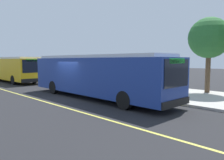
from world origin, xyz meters
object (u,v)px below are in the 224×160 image
(waiting_bench, at_px, (142,84))
(pedestrian_commuter, at_px, (148,81))
(route_sign_post, at_px, (145,70))
(transit_bus_main, at_px, (96,75))
(transit_bus_second, at_px, (12,68))

(waiting_bench, distance_m, pedestrian_commuter, 2.72)
(route_sign_post, height_order, pedestrian_commuter, route_sign_post)
(transit_bus_main, relative_size, pedestrian_commuter, 7.36)
(transit_bus_main, distance_m, pedestrian_commuter, 3.86)
(transit_bus_second, xyz_separation_m, waiting_bench, (16.07, 4.93, -0.98))
(transit_bus_second, xyz_separation_m, route_sign_post, (18.35, 2.21, 0.34))
(route_sign_post, bearing_deg, transit_bus_main, -137.00)
(transit_bus_second, xyz_separation_m, pedestrian_commuter, (18.02, 3.10, -0.50))
(route_sign_post, bearing_deg, transit_bus_second, -173.14)
(waiting_bench, height_order, route_sign_post, route_sign_post)
(transit_bus_second, distance_m, route_sign_post, 18.49)
(waiting_bench, bearing_deg, route_sign_post, -50.08)
(pedestrian_commuter, bearing_deg, waiting_bench, 136.88)
(transit_bus_second, relative_size, route_sign_post, 4.06)
(transit_bus_main, xyz_separation_m, waiting_bench, (0.17, 5.01, -0.99))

